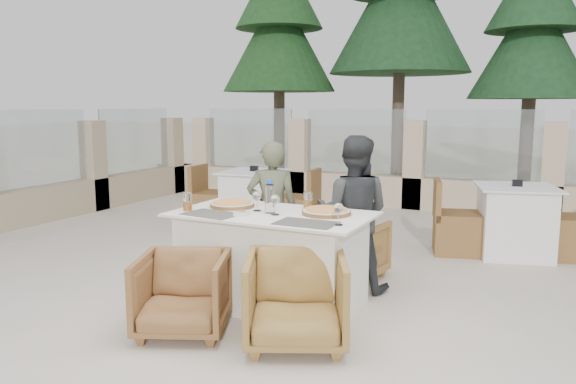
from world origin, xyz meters
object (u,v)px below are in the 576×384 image
at_px(armchair_far_right, 350,249).
at_px(wine_glass_near, 275,204).
at_px(pizza_right, 326,211).
at_px(beer_glass_left, 188,202).
at_px(wine_glass_corner, 339,213).
at_px(bg_table_b, 515,221).
at_px(armchair_far_left, 269,241).
at_px(armchair_near_left, 183,294).
at_px(diner_left, 272,211).
at_px(bg_table_a, 254,200).
at_px(olive_dish, 242,213).
at_px(dining_table, 272,259).
at_px(water_bottle, 270,196).
at_px(beer_glass_right, 308,201).
at_px(diner_right, 353,213).
at_px(armchair_near_right, 296,300).
at_px(pizza_left, 232,204).
at_px(wine_glass_centre, 257,200).

bearing_deg(armchair_far_right, wine_glass_near, 82.63).
xyz_separation_m(pizza_right, beer_glass_left, (-1.10, -0.34, 0.05)).
bearing_deg(wine_glass_corner, bg_table_b, 69.04).
distance_m(wine_glass_near, armchair_far_left, 1.09).
relative_size(armchair_near_left, diner_left, 0.49).
relative_size(bg_table_a, bg_table_b, 1.00).
height_order(wine_glass_corner, bg_table_a, wine_glass_corner).
distance_m(beer_glass_left, olive_dish, 0.53).
bearing_deg(wine_glass_corner, dining_table, 162.46).
bearing_deg(pizza_right, armchair_near_left, -127.63).
xyz_separation_m(water_bottle, beer_glass_right, (0.22, 0.28, -0.06)).
xyz_separation_m(diner_right, bg_table_a, (-2.02, 1.83, -0.31)).
xyz_separation_m(armchair_near_right, bg_table_b, (1.18, 3.13, 0.07)).
relative_size(wine_glass_corner, armchair_far_left, 0.26).
xyz_separation_m(pizza_left, beer_glass_right, (0.63, 0.18, 0.05)).
bearing_deg(water_bottle, bg_table_b, 55.63).
distance_m(pizza_right, olive_dish, 0.67).
distance_m(beer_glass_right, armchair_near_left, 1.32).
height_order(armchair_far_left, diner_right, diner_right).
xyz_separation_m(pizza_right, bg_table_a, (-1.98, 2.36, -0.41)).
xyz_separation_m(pizza_right, wine_glass_corner, (0.23, -0.34, 0.07)).
distance_m(pizza_right, armchair_near_right, 0.91).
relative_size(water_bottle, wine_glass_centre, 1.48).
height_order(armchair_far_right, bg_table_b, bg_table_b).
height_order(beer_glass_left, bg_table_b, beer_glass_left).
xyz_separation_m(armchair_far_right, diner_right, (0.13, -0.28, 0.41)).
height_order(armchair_far_right, bg_table_a, bg_table_a).
height_order(wine_glass_corner, diner_left, diner_left).
distance_m(armchair_near_right, diner_right, 1.35).
distance_m(pizza_left, beer_glass_left, 0.39).
xyz_separation_m(water_bottle, diner_left, (-0.28, 0.60, -0.25)).
xyz_separation_m(armchair_far_left, armchair_far_right, (0.76, 0.19, -0.04)).
bearing_deg(bg_table_b, wine_glass_corner, -125.92).
distance_m(beer_glass_left, armchair_near_right, 1.37).
xyz_separation_m(beer_glass_right, olive_dish, (-0.35, -0.48, -0.05)).
relative_size(wine_glass_centre, armchair_far_left, 0.26).
bearing_deg(olive_dish, wine_glass_centre, 88.63).
height_order(olive_dish, armchair_far_left, olive_dish).
bearing_deg(armchair_near_left, olive_dish, 53.03).
height_order(beer_glass_right, diner_left, diner_left).
bearing_deg(wine_glass_centre, dining_table, -9.16).
bearing_deg(beer_glass_left, wine_glass_centre, 23.91).
relative_size(wine_glass_centre, olive_dish, 1.67).
distance_m(water_bottle, beer_glass_left, 0.69).
relative_size(pizza_left, armchair_far_right, 0.61).
height_order(dining_table, armchair_near_right, dining_table).
height_order(pizza_right, armchair_far_right, pizza_right).
bearing_deg(armchair_far_right, pizza_left, 55.82).
bearing_deg(beer_glass_left, armchair_near_left, -58.21).
height_order(olive_dish, bg_table_b, olive_dish).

